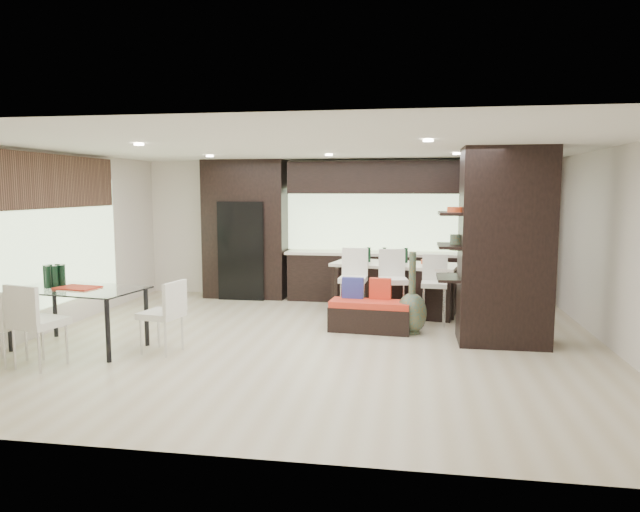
% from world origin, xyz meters
% --- Properties ---
extents(ground, '(8.00, 8.00, 0.00)m').
position_xyz_m(ground, '(0.00, 0.00, 0.00)').
color(ground, beige).
rests_on(ground, ground).
extents(back_wall, '(8.00, 0.02, 2.70)m').
position_xyz_m(back_wall, '(0.00, 3.50, 1.35)').
color(back_wall, silver).
rests_on(back_wall, ground).
extents(left_wall, '(0.02, 7.00, 2.70)m').
position_xyz_m(left_wall, '(-4.00, 0.00, 1.35)').
color(left_wall, silver).
rests_on(left_wall, ground).
extents(right_wall, '(0.02, 7.00, 2.70)m').
position_xyz_m(right_wall, '(4.00, 0.00, 1.35)').
color(right_wall, silver).
rests_on(right_wall, ground).
extents(ceiling, '(8.00, 7.00, 0.02)m').
position_xyz_m(ceiling, '(0.00, 0.00, 2.70)').
color(ceiling, white).
rests_on(ceiling, ground).
extents(window_left, '(0.04, 3.20, 1.90)m').
position_xyz_m(window_left, '(-3.96, 0.20, 1.35)').
color(window_left, '#B2D199').
rests_on(window_left, left_wall).
extents(window_back, '(3.40, 0.04, 1.20)m').
position_xyz_m(window_back, '(0.60, 3.46, 1.55)').
color(window_back, '#B2D199').
rests_on(window_back, back_wall).
extents(stone_accent, '(0.08, 3.00, 0.80)m').
position_xyz_m(stone_accent, '(-3.93, 0.20, 2.25)').
color(stone_accent, brown).
rests_on(stone_accent, left_wall).
extents(ceiling_spots, '(4.00, 3.00, 0.02)m').
position_xyz_m(ceiling_spots, '(0.00, 0.25, 2.68)').
color(ceiling_spots, white).
rests_on(ceiling_spots, ceiling).
extents(back_cabinetry, '(6.80, 0.68, 2.70)m').
position_xyz_m(back_cabinetry, '(0.50, 3.17, 1.35)').
color(back_cabinetry, black).
rests_on(back_cabinetry, ground).
extents(refrigerator, '(0.90, 0.68, 1.90)m').
position_xyz_m(refrigerator, '(-1.90, 3.12, 0.95)').
color(refrigerator, black).
rests_on(refrigerator, ground).
extents(partition_column, '(1.20, 0.80, 2.70)m').
position_xyz_m(partition_column, '(2.60, 0.40, 1.35)').
color(partition_column, black).
rests_on(partition_column, ground).
extents(kitchen_island, '(2.22, 1.29, 0.87)m').
position_xyz_m(kitchen_island, '(1.06, 2.09, 0.43)').
color(kitchen_island, black).
rests_on(kitchen_island, ground).
extents(stool_left, '(0.44, 0.44, 0.96)m').
position_xyz_m(stool_left, '(0.42, 1.33, 0.48)').
color(stool_left, white).
rests_on(stool_left, ground).
extents(stool_mid, '(0.49, 0.49, 0.95)m').
position_xyz_m(stool_mid, '(1.06, 1.33, 0.48)').
color(stool_mid, white).
rests_on(stool_mid, ground).
extents(stool_right, '(0.42, 0.42, 0.89)m').
position_xyz_m(stool_right, '(1.70, 1.34, 0.45)').
color(stool_right, white).
rests_on(stool_right, ground).
extents(bench, '(1.25, 0.57, 0.47)m').
position_xyz_m(bench, '(0.74, 0.76, 0.23)').
color(bench, black).
rests_on(bench, ground).
extents(floor_vase, '(0.48, 0.48, 1.22)m').
position_xyz_m(floor_vase, '(1.36, 0.74, 0.61)').
color(floor_vase, '#424E39').
rests_on(floor_vase, ground).
extents(dining_table, '(1.83, 1.21, 0.82)m').
position_xyz_m(dining_table, '(-3.05, -0.80, 0.41)').
color(dining_table, white).
rests_on(dining_table, ground).
extents(chair_near, '(0.62, 0.62, 0.95)m').
position_xyz_m(chair_near, '(-3.05, -1.61, 0.47)').
color(chair_near, white).
rests_on(chair_near, ground).
extents(chair_far, '(0.49, 0.49, 0.87)m').
position_xyz_m(chair_far, '(-3.58, -1.59, 0.43)').
color(chair_far, white).
rests_on(chair_far, ground).
extents(chair_end, '(0.56, 0.56, 0.88)m').
position_xyz_m(chair_end, '(-1.88, -0.80, 0.44)').
color(chair_end, white).
rests_on(chair_end, ground).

